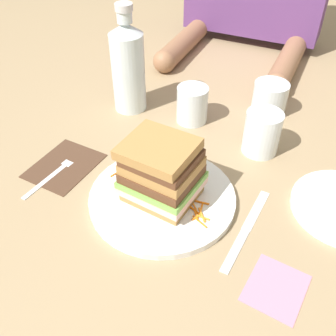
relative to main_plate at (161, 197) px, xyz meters
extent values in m
plane|color=#9E8460|center=(0.00, 0.02, -0.01)|extent=(3.00, 3.00, 0.00)
cylinder|color=white|center=(0.00, 0.00, 0.00)|extent=(0.26, 0.26, 0.01)
cube|color=#A87A42|center=(0.00, 0.00, 0.02)|extent=(0.13, 0.11, 0.02)
cube|color=beige|center=(0.00, 0.00, 0.03)|extent=(0.14, 0.12, 0.01)
cube|color=#7AB74C|center=(0.00, 0.00, 0.04)|extent=(0.14, 0.12, 0.01)
cube|color=#56331E|center=(0.00, 0.00, 0.06)|extent=(0.13, 0.12, 0.02)
cube|color=#A87A42|center=(0.00, 0.00, 0.08)|extent=(0.13, 0.11, 0.02)
cube|color=#56331E|center=(0.00, 0.00, 0.09)|extent=(0.12, 0.11, 0.01)
cube|color=#A87A42|center=(0.00, 0.00, 0.11)|extent=(0.13, 0.12, 0.03)
cylinder|color=orange|center=(-0.06, -0.01, 0.01)|extent=(0.01, 0.02, 0.00)
cylinder|color=orange|center=(-0.08, 0.01, 0.01)|extent=(0.03, 0.02, 0.00)
cylinder|color=orange|center=(-0.08, 0.00, 0.01)|extent=(0.02, 0.01, 0.00)
cylinder|color=orange|center=(-0.10, 0.02, 0.01)|extent=(0.01, 0.03, 0.00)
cylinder|color=orange|center=(-0.07, 0.00, 0.01)|extent=(0.02, 0.02, 0.00)
cylinder|color=orange|center=(0.07, -0.01, 0.01)|extent=(0.03, 0.02, 0.00)
cylinder|color=orange|center=(0.09, -0.03, 0.01)|extent=(0.03, 0.02, 0.00)
cylinder|color=orange|center=(0.06, 0.00, 0.01)|extent=(0.02, 0.03, 0.00)
cylinder|color=orange|center=(0.07, 0.01, 0.01)|extent=(0.03, 0.01, 0.00)
cylinder|color=orange|center=(0.08, 0.00, 0.01)|extent=(0.01, 0.03, 0.00)
cylinder|color=orange|center=(0.09, -0.02, 0.01)|extent=(0.02, 0.00, 0.00)
cylinder|color=orange|center=(0.08, -0.03, 0.01)|extent=(0.01, 0.02, 0.00)
cylinder|color=orange|center=(0.09, -0.02, 0.01)|extent=(0.02, 0.03, 0.00)
cylinder|color=orange|center=(0.08, -0.02, 0.01)|extent=(0.02, 0.02, 0.00)
cube|color=#4C3323|center=(-0.22, 0.00, -0.01)|extent=(0.12, 0.15, 0.00)
cube|color=silver|center=(-0.22, -0.05, 0.00)|extent=(0.02, 0.11, 0.00)
cube|color=silver|center=(-0.22, 0.01, 0.00)|extent=(0.02, 0.02, 0.00)
cylinder|color=silver|center=(-0.20, 0.04, 0.00)|extent=(0.01, 0.04, 0.00)
cylinder|color=silver|center=(-0.21, 0.04, 0.00)|extent=(0.01, 0.04, 0.00)
cylinder|color=silver|center=(-0.22, 0.04, 0.00)|extent=(0.01, 0.04, 0.00)
cylinder|color=silver|center=(-0.22, 0.04, 0.00)|extent=(0.01, 0.04, 0.00)
cube|color=silver|center=(0.16, -0.05, -0.01)|extent=(0.02, 0.10, 0.00)
cube|color=silver|center=(0.16, 0.05, -0.01)|extent=(0.02, 0.11, 0.00)
cylinder|color=white|center=(0.12, 0.22, 0.04)|extent=(0.07, 0.07, 0.09)
cylinder|color=#E55638|center=(0.12, 0.22, 0.03)|extent=(0.07, 0.07, 0.07)
cylinder|color=silver|center=(-0.20, 0.25, 0.08)|extent=(0.08, 0.08, 0.18)
cone|color=silver|center=(-0.20, 0.25, 0.19)|extent=(0.08, 0.08, 0.02)
cylinder|color=silver|center=(-0.20, 0.25, 0.21)|extent=(0.03, 0.03, 0.02)
cylinder|color=silver|center=(-0.20, 0.25, 0.23)|extent=(0.04, 0.04, 0.01)
cylinder|color=silver|center=(-0.05, 0.26, 0.04)|extent=(0.07, 0.07, 0.08)
cylinder|color=silver|center=(0.10, 0.37, 0.03)|extent=(0.08, 0.08, 0.08)
cube|color=pink|center=(0.23, -0.09, -0.01)|extent=(0.09, 0.10, 0.00)
cylinder|color=#936647|center=(-0.21, 0.58, 0.02)|extent=(0.06, 0.25, 0.06)
cylinder|color=#936647|center=(0.10, 0.58, 0.02)|extent=(0.06, 0.25, 0.06)
sphere|color=#936647|center=(-0.21, 0.45, 0.02)|extent=(0.06, 0.06, 0.06)
sphere|color=#936647|center=(0.10, 0.45, 0.02)|extent=(0.06, 0.06, 0.06)
camera|label=1|loc=(0.22, -0.45, 0.50)|focal=41.67mm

